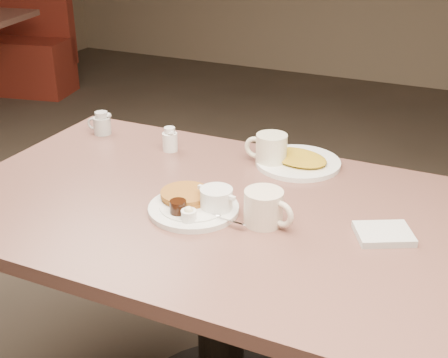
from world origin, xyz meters
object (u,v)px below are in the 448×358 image
at_px(main_plate, 197,203).
at_px(booth_back_left, 5,43).
at_px(coffee_mug_near, 265,207).
at_px(hash_plate, 298,161).
at_px(creamer_right, 170,140).
at_px(diner_table, 221,258).
at_px(creamer_left, 102,124).
at_px(coffee_mug_far, 270,150).

bearing_deg(main_plate, booth_back_left, 141.23).
distance_m(coffee_mug_near, booth_back_left, 4.06).
xyz_separation_m(main_plate, hash_plate, (0.15, 0.40, -0.01)).
height_order(main_plate, hash_plate, main_plate).
xyz_separation_m(main_plate, booth_back_left, (-3.04, 2.44, -0.36)).
bearing_deg(creamer_right, coffee_mug_near, -35.09).
bearing_deg(hash_plate, booth_back_left, 147.32).
relative_size(diner_table, hash_plate, 4.54).
distance_m(main_plate, creamer_right, 0.43).
bearing_deg(creamer_left, diner_table, -27.13).
xyz_separation_m(hash_plate, booth_back_left, (-3.19, 2.05, -0.35)).
height_order(creamer_left, creamer_right, same).
xyz_separation_m(diner_table, coffee_mug_near, (0.14, -0.04, 0.22)).
bearing_deg(coffee_mug_far, diner_table, -94.42).
distance_m(main_plate, hash_plate, 0.42).
height_order(diner_table, hash_plate, hash_plate).
distance_m(coffee_mug_far, creamer_right, 0.34).
bearing_deg(main_plate, coffee_mug_far, 79.25).
bearing_deg(coffee_mug_far, booth_back_left, 146.19).
height_order(diner_table, coffee_mug_near, coffee_mug_near).
distance_m(coffee_mug_near, coffee_mug_far, 0.37).
bearing_deg(coffee_mug_far, creamer_left, 179.65).
bearing_deg(booth_back_left, coffee_mug_near, -36.97).
bearing_deg(main_plate, creamer_right, 128.96).
xyz_separation_m(creamer_left, booth_back_left, (-2.48, 2.08, -0.38)).
bearing_deg(creamer_left, coffee_mug_far, -0.35).
xyz_separation_m(coffee_mug_near, creamer_right, (-0.46, 0.32, -0.01)).
xyz_separation_m(coffee_mug_near, hash_plate, (-0.04, 0.39, -0.03)).
bearing_deg(booth_back_left, hash_plate, -32.68).
relative_size(coffee_mug_far, creamer_left, 1.54).
distance_m(diner_table, creamer_left, 0.71).
relative_size(main_plate, coffee_mug_far, 2.26).
bearing_deg(main_plate, diner_table, 50.64).
height_order(diner_table, booth_back_left, booth_back_left).
relative_size(hash_plate, booth_back_left, 0.23).
relative_size(creamer_left, hash_plate, 0.27).
height_order(diner_table, main_plate, main_plate).
relative_size(diner_table, coffee_mug_far, 10.92).
distance_m(coffee_mug_near, creamer_left, 0.83).
bearing_deg(creamer_left, coffee_mug_near, -25.25).
distance_m(main_plate, coffee_mug_far, 0.37).
relative_size(main_plate, hash_plate, 0.94).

